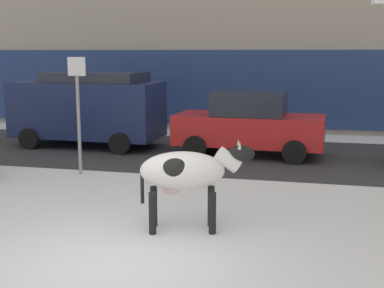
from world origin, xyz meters
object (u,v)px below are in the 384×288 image
object	(u,v)px
cow_holstein	(186,172)
car_navy_van	(88,107)
car_red_sedan	(249,124)
pedestrian_near_billboard	(69,108)
pedestrian_by_cars	(65,108)
street_sign	(78,106)

from	to	relation	value
cow_holstein	car_navy_van	size ratio (longest dim) A/B	0.41
car_navy_van	car_red_sedan	distance (m)	5.09
pedestrian_near_billboard	pedestrian_by_cars	xyz separation A→B (m)	(-0.14, 0.00, 0.00)
cow_holstein	car_navy_van	xyz separation A→B (m)	(-4.84, 6.81, 0.24)
cow_holstein	street_sign	world-z (taller)	street_sign
car_navy_van	street_sign	xyz separation A→B (m)	(1.38, -3.53, 0.43)
car_red_sedan	street_sign	world-z (taller)	street_sign
cow_holstein	street_sign	bearing A→B (deg)	136.60
car_red_sedan	pedestrian_by_cars	bearing A→B (deg)	158.78
car_red_sedan	pedestrian_by_cars	size ratio (longest dim) A/B	2.47
car_red_sedan	street_sign	xyz separation A→B (m)	(-3.70, -3.29, 0.76)
car_navy_van	pedestrian_by_cars	distance (m)	3.30
cow_holstein	pedestrian_by_cars	bearing A→B (deg)	126.51
cow_holstein	street_sign	xyz separation A→B (m)	(-3.46, 3.27, 0.67)
pedestrian_by_cars	pedestrian_near_billboard	bearing A→B (deg)	0.00
street_sign	car_navy_van	bearing A→B (deg)	111.31
car_navy_van	street_sign	distance (m)	3.82
pedestrian_by_cars	cow_holstein	bearing A→B (deg)	-53.49
street_sign	car_red_sedan	bearing A→B (deg)	41.71
street_sign	cow_holstein	bearing A→B (deg)	-43.40
pedestrian_by_cars	car_red_sedan	bearing A→B (deg)	-21.22
car_navy_van	cow_holstein	bearing A→B (deg)	-54.58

